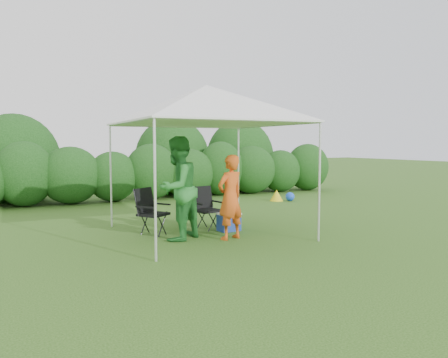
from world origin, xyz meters
name	(u,v)px	position (x,y,z in m)	size (l,w,h in m)	color
ground	(218,238)	(0.00, 0.00, 0.00)	(70.00, 70.00, 0.00)	#3A641F
hedge	(134,173)	(0.04, 6.00, 0.83)	(14.74, 1.53, 1.80)	#1D4D18
canopy	(207,105)	(0.00, 0.50, 2.46)	(3.10, 3.10, 2.83)	silver
chair_right	(205,205)	(0.17, 0.95, 0.49)	(0.60, 0.56, 0.86)	black
chair_left	(150,208)	(-1.01, 0.91, 0.50)	(0.70, 0.69, 0.89)	black
man	(230,197)	(0.17, -0.15, 0.77)	(0.56, 0.37, 1.53)	#DC5419
woman	(178,188)	(-0.70, 0.23, 0.93)	(0.90, 0.70, 1.86)	#297D2F
cooler	(229,222)	(0.49, 0.53, 0.18)	(0.45, 0.35, 0.36)	#203C95
bottle	(232,207)	(0.55, 0.49, 0.48)	(0.06, 0.06, 0.24)	#592D0C
lawn_toy	(280,196)	(3.94, 3.86, 0.16)	(0.67, 0.56, 0.34)	yellow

